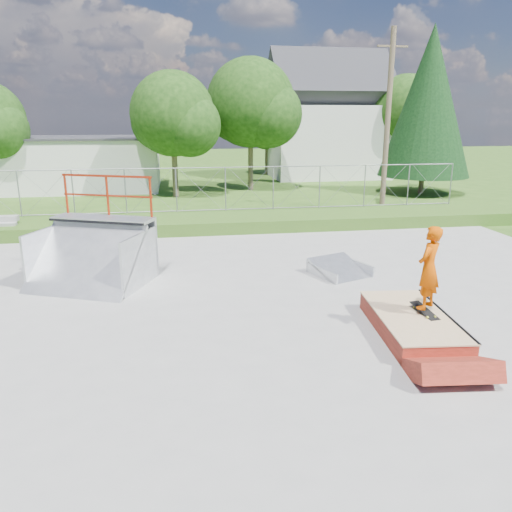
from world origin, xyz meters
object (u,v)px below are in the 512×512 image
Objects in this scene: grind_box at (412,324)px; quarter_pipe at (88,234)px; flat_bank_ramp at (340,269)px; skater at (428,271)px.

quarter_pipe is at bearing 154.61° from grind_box.
grind_box is at bearing -108.08° from flat_bank_ramp.
skater reaches higher than flat_bank_ramp.
flat_bank_ramp is 0.84× the size of skater.
grind_box reaches higher than flat_bank_ramp.
flat_bank_ramp is at bearing 98.67° from grind_box.
quarter_pipe reaches higher than skater.
quarter_pipe is at bearing 157.13° from flat_bank_ramp.
quarter_pipe is 1.63× the size of skater.
grind_box is 1.09× the size of quarter_pipe.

